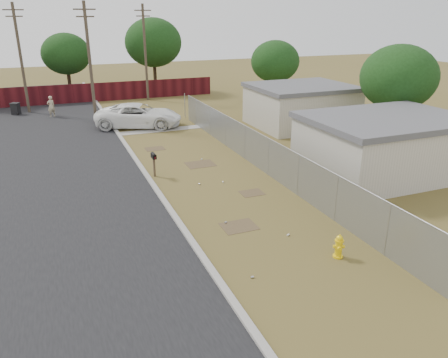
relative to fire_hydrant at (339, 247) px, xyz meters
name	(u,v)px	position (x,y,z in m)	size (l,w,h in m)	color
ground	(214,182)	(-1.49, 8.49, -0.42)	(120.00, 120.00, 0.00)	brown
street	(66,153)	(-8.25, 16.54, -0.40)	(15.10, 60.00, 0.12)	black
chainlink_fence	(260,155)	(1.63, 9.52, 0.38)	(0.10, 27.06, 2.02)	#919399
privacy_fence	(62,94)	(-7.49, 33.49, 0.48)	(30.00, 0.12, 1.80)	#490F15
utility_poles	(88,56)	(-5.15, 29.16, 4.28)	(12.60, 8.24, 9.00)	#4D4133
houses	(338,123)	(8.21, 11.63, 1.14)	(9.30, 17.24, 3.10)	beige
horizon_trees	(134,53)	(-0.65, 32.05, 4.21)	(33.32, 31.94, 7.78)	black
fire_hydrant	(339,247)	(0.00, 0.00, 0.00)	(0.47, 0.47, 0.89)	yellow
mailbox	(154,158)	(-4.08, 10.52, 0.61)	(0.21, 0.56, 1.30)	brown
pickup_truck	(139,116)	(-2.61, 21.61, 0.47)	(2.94, 6.37, 1.77)	white
pedestrian	(51,106)	(-8.67, 27.81, 0.46)	(0.64, 0.42, 1.76)	tan
trash_bin	(16,109)	(-11.50, 29.92, 0.10)	(0.86, 0.92, 1.00)	black
scattered_litter	(227,202)	(-1.85, 5.83, -0.38)	(2.66, 12.39, 0.07)	silver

